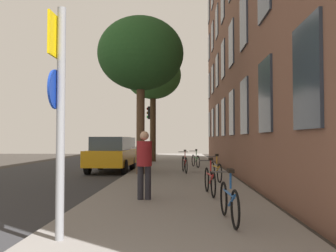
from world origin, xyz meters
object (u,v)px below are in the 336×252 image
Objects in this scene: sign_post at (59,104)px; pedestrian_0 at (144,160)px; tree_far at (153,76)px; car_0 at (112,154)px; traffic_light at (151,123)px; bicycle_0 at (229,201)px; bicycle_4 at (196,160)px; bicycle_2 at (216,170)px; tree_near at (141,55)px; car_1 at (120,150)px; bicycle_3 at (185,164)px; bicycle_1 at (210,180)px.

sign_post reaches higher than pedestrian_0.
car_0 is at bearing -103.10° from tree_far.
traffic_light is at bearing 94.26° from pedestrian_0.
traffic_light is 2.12× the size of bicycle_0.
bicycle_2 is at bearing -85.80° from bicycle_4.
bicycle_0 is 1.03× the size of bicycle_2.
bicycle_4 is at bearing 79.48° from sign_post.
car_1 is (-2.12, 7.58, -4.16)m from tree_near.
bicycle_2 is at bearing -71.21° from bicycle_3.
tree_near reaches higher than bicycle_1.
bicycle_3 is at bearing -75.73° from tree_far.
bicycle_0 is at bearing -68.79° from car_0.
tree_near reaches higher than bicycle_2.
tree_far is at bearing 98.92° from bicycle_0.
tree_near is 3.97× the size of bicycle_2.
sign_post is at bearing -90.41° from tree_near.
tree_near is 7.46m from bicycle_1.
bicycle_2 is at bearing -74.43° from tree_far.
bicycle_4 is at bearing 56.28° from tree_near.
bicycle_3 is (1.80, 0.57, -4.51)m from tree_near.
tree_near reaches higher than car_0.
tree_near is 4.14× the size of bicycle_4.
bicycle_2 is 6.25m from car_0.
bicycle_3 is at bearing -22.88° from car_0.
bicycle_1 is at bearing 91.69° from bicycle_0.
pedestrian_0 is at bearing -73.91° from car_0.
tree_far is 4.20× the size of bicycle_0.
tree_near is 1.51× the size of car_1.
traffic_light reaches higher than pedestrian_0.
traffic_light is 2.17× the size of bicycle_3.
bicycle_1 is at bearing 25.96° from pedestrian_0.
bicycle_3 is (-0.67, 9.00, 0.02)m from bicycle_0.
bicycle_0 is 11.19m from car_0.
pedestrian_0 is at bearing 127.06° from bicycle_0.
traffic_light is (-0.21, 17.85, 0.52)m from sign_post.
tree_near is 4.89m from bicycle_3.
sign_post is at bearing -100.38° from bicycle_3.
car_1 reaches higher than bicycle_1.
sign_post is 2.03× the size of bicycle_2.
sign_post is at bearing -83.19° from car_1.
traffic_light is 14.05m from bicycle_1.
bicycle_4 is (2.66, -4.64, -2.07)m from traffic_light.
car_0 is 5.61m from car_1.
bicycle_2 is 1.01× the size of pedestrian_0.
sign_post reaches higher than bicycle_3.
tree_near is 0.92× the size of tree_far.
bicycle_0 is 0.42× the size of car_0.
pedestrian_0 is (-1.59, -9.78, 0.56)m from bicycle_4.
bicycle_1 is 0.43× the size of car_0.
traffic_light reaches higher than bicycle_3.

